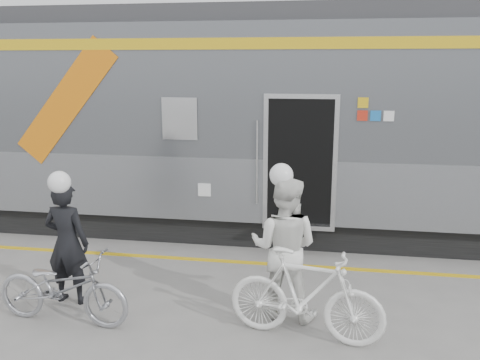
% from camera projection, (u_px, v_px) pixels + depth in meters
% --- Properties ---
extents(ground, '(90.00, 90.00, 0.00)m').
position_uv_depth(ground, '(246.00, 332.00, 6.09)').
color(ground, slate).
rests_on(ground, ground).
extents(train, '(24.00, 3.17, 4.10)m').
position_uv_depth(train, '(192.00, 120.00, 9.93)').
color(train, black).
rests_on(train, ground).
extents(safety_strip, '(24.00, 0.12, 0.01)m').
position_uv_depth(safety_strip, '(266.00, 264.00, 8.16)').
color(safety_strip, gold).
rests_on(safety_strip, ground).
extents(man, '(0.63, 0.44, 1.66)m').
position_uv_depth(man, '(67.00, 243.00, 6.71)').
color(man, black).
rests_on(man, ground).
extents(bicycle_left, '(1.78, 0.73, 0.92)m').
position_uv_depth(bicycle_left, '(63.00, 288.00, 6.23)').
color(bicycle_left, '#9C9DA3').
rests_on(bicycle_left, ground).
extents(woman, '(0.98, 0.83, 1.81)m').
position_uv_depth(woman, '(284.00, 248.00, 6.33)').
color(woman, silver).
rests_on(woman, ground).
extents(bicycle_right, '(1.89, 0.82, 1.10)m').
position_uv_depth(bicycle_right, '(306.00, 295.00, 5.84)').
color(bicycle_right, white).
rests_on(bicycle_right, ground).
extents(helmet_man, '(0.29, 0.29, 0.29)m').
position_uv_depth(helmet_man, '(61.00, 171.00, 6.49)').
color(helmet_man, white).
rests_on(helmet_man, man).
extents(helmet_woman, '(0.29, 0.29, 0.29)m').
position_uv_depth(helmet_woman, '(286.00, 165.00, 6.09)').
color(helmet_woman, white).
rests_on(helmet_woman, woman).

